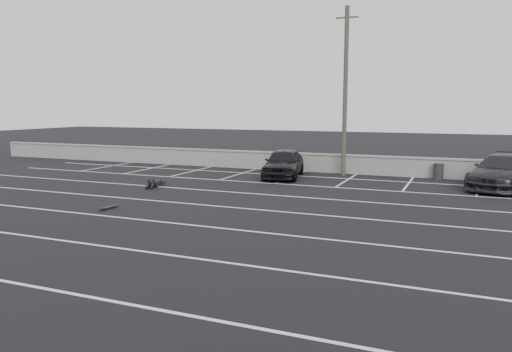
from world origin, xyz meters
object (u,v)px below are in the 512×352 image
at_px(utility_pole, 345,91).
at_px(skateboard, 109,207).
at_px(trash_bin, 439,171).
at_px(person, 156,181).
at_px(car_right, 502,172).
at_px(car_left, 284,163).

distance_m(utility_pole, skateboard, 14.25).
xyz_separation_m(utility_pole, trash_bin, (4.84, 0.34, -4.09)).
xyz_separation_m(utility_pole, person, (-7.37, -6.95, -4.28)).
relative_size(car_right, trash_bin, 6.49).
distance_m(car_left, car_right, 10.39).
distance_m(car_right, skateboard, 17.24).
distance_m(car_right, person, 15.98).
distance_m(car_left, skateboard, 10.69).
height_order(car_left, trash_bin, car_left).
height_order(utility_pole, skateboard, utility_pole).
xyz_separation_m(car_left, car_right, (10.38, 0.51, 0.01)).
bearing_deg(utility_pole, trash_bin, 4.02).
xyz_separation_m(trash_bin, person, (-12.21, -7.29, -0.19)).
bearing_deg(person, utility_pole, 24.57).
xyz_separation_m(car_left, person, (-4.64, -4.94, -0.53)).
bearing_deg(car_right, car_left, -161.67).
xyz_separation_m(car_right, person, (-15.02, -5.45, -0.54)).
height_order(person, skateboard, person).
height_order(trash_bin, person, trash_bin).
bearing_deg(utility_pole, skateboard, -115.55).
relative_size(car_left, skateboard, 5.93).
bearing_deg(person, skateboard, -92.61).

